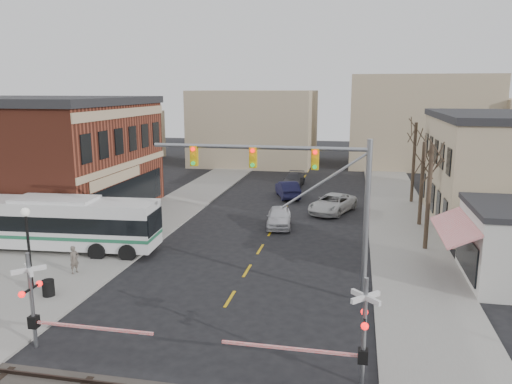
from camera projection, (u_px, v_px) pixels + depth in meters
ground at (219, 317)px, 22.88m from camera, size 160.00×160.00×0.00m
sidewalk_west at (176, 207)px, 43.90m from camera, size 5.00×60.00×0.12m
sidewalk_east at (399, 218)px, 40.22m from camera, size 5.00×60.00×0.12m
tree_east_a at (429, 197)px, 31.65m from camera, size 0.28×0.28×6.75m
tree_east_b at (422, 184)px, 37.39m from camera, size 0.28×0.28×6.30m
tree_east_c at (414, 163)px, 44.94m from camera, size 0.28×0.28×7.20m
transit_bus at (57, 223)px, 31.81m from camera, size 13.13×3.76×3.34m
traffic_signal_mast at (306, 184)px, 23.91m from camera, size 10.69×0.30×8.00m
rr_crossing_west at (41, 302)px, 19.74m from camera, size 5.60×1.36×4.00m
rr_crossing_east at (351, 332)px, 17.35m from camera, size 5.60×1.36×4.00m
street_lamp at (27, 231)px, 25.16m from camera, size 0.44×0.44×4.31m
trash_bin at (48, 288)px, 24.86m from camera, size 0.60×0.60×0.82m
car_a at (279, 217)px, 37.71m from camera, size 2.30×4.60×1.50m
car_b at (288, 189)px, 47.83m from camera, size 3.13×5.10×1.59m
car_c at (333, 204)px, 41.97m from camera, size 4.35×6.10×1.54m
car_d at (294, 180)px, 53.32m from camera, size 2.13×4.89×1.40m
pedestrian_near at (74, 260)px, 27.84m from camera, size 0.56×0.67×1.57m
pedestrian_far at (98, 239)px, 31.34m from camera, size 1.11×1.08×1.81m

